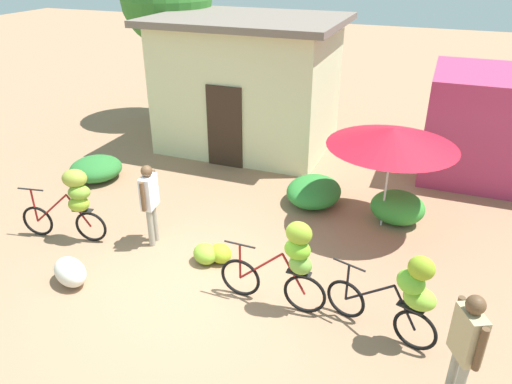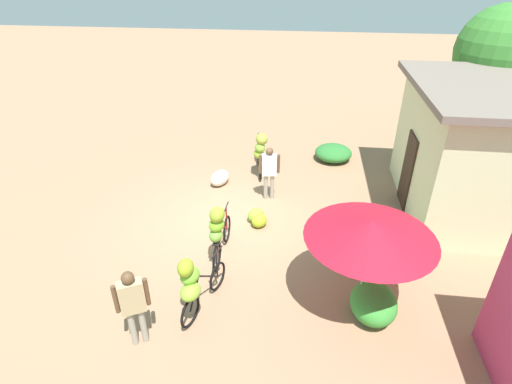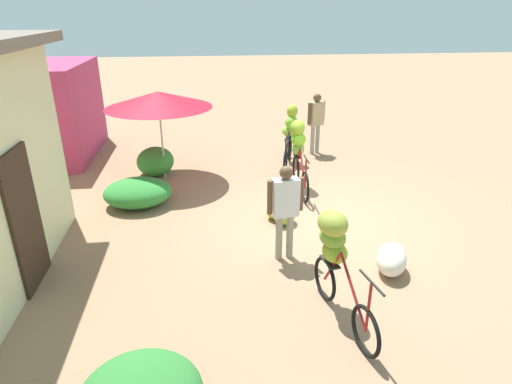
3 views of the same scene
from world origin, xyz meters
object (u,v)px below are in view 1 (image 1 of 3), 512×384
Objects in this scene: bicycle_near_pile at (290,259)px; person_vendor at (466,342)px; building_low at (248,83)px; shop_pink at (500,126)px; tree_behind_building at (167,0)px; produce_sack at (70,272)px; banana_pile_on_ground at (212,254)px; person_bystander at (150,197)px; bicycle_center_loaded at (406,293)px; market_umbrella at (393,137)px; bicycle_leftmost at (73,198)px.

bicycle_near_pile is 1.04× the size of person_vendor.
building_low is 1.47× the size of shop_pink.
tree_behind_building reaches higher than produce_sack.
banana_pile_on_ground is at bearing 157.60° from bicycle_near_pile.
bicycle_near_pile is 1.09× the size of person_bystander.
bicycle_center_loaded is 1.96× the size of banana_pile_on_ground.
person_vendor is at bearing -44.42° from tree_behind_building.
banana_pile_on_ground is at bearing 157.55° from person_vendor.
tree_behind_building reaches higher than building_low.
produce_sack is 5.86m from person_vendor.
market_umbrella is 1.42× the size of bicycle_leftmost.
person_vendor reaches higher than banana_pile_on_ground.
person_bystander reaches higher than banana_pile_on_ground.
person_vendor reaches higher than bicycle_leftmost.
building_low is at bearing 86.73° from produce_sack.
tree_behind_building is at bearing 135.58° from person_vendor.
bicycle_center_loaded is (4.71, -6.17, -0.86)m from building_low.
building_low is 3.02× the size of person_bystander.
shop_pink is 2.06× the size of person_bystander.
market_umbrella is at bearing 26.32° from bicycle_leftmost.
bicycle_near_pile is at bearing -107.92° from market_umbrella.
market_umbrella is 3.38× the size of produce_sack.
market_umbrella is at bearing 29.36° from person_bystander.
shop_pink is 1.92× the size of bicycle_leftmost.
produce_sack is (0.73, -1.12, -0.64)m from bicycle_leftmost.
bicycle_leftmost is at bearing -74.84° from tree_behind_building.
person_vendor is (2.34, -0.97, 0.12)m from bicycle_near_pile.
shop_pink reaches higher than bicycle_leftmost.
building_low reaches higher than produce_sack.
person_bystander is at bearing 160.97° from person_vendor.
produce_sack is 1.79m from person_bystander.
person_vendor reaches higher than bicycle_near_pile.
building_low is 2.82× the size of bicycle_leftmost.
building_low reaches higher than person_vendor.
building_low is 6.92m from produce_sack.
bicycle_leftmost is (-1.12, -5.62, -0.83)m from building_low.
bicycle_center_loaded is at bearing 6.47° from produce_sack.
produce_sack is at bearing -144.08° from banana_pile_on_ground.
building_low is 2.94× the size of bicycle_center_loaded.
bicycle_center_loaded is at bearing -102.15° from shop_pink.
bicycle_center_loaded is at bearing -4.36° from bicycle_near_pile.
produce_sack is 0.43× the size of person_vendor.
tree_behind_building is 3.12× the size of person_bystander.
building_low reaches higher than bicycle_near_pile.
building_low is 5.76× the size of banana_pile_on_ground.
person_bystander is (-4.49, 0.95, 0.10)m from bicycle_center_loaded.
tree_behind_building is at bearing 157.93° from building_low.
bicycle_center_loaded reaches higher than banana_pile_on_ground.
shop_pink reaches higher than person_bystander.
bicycle_near_pile is at bearing 175.64° from bicycle_center_loaded.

